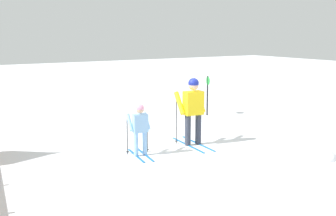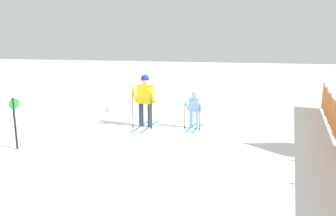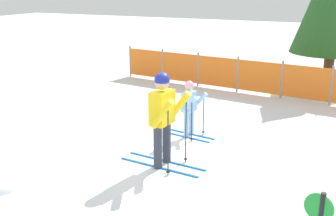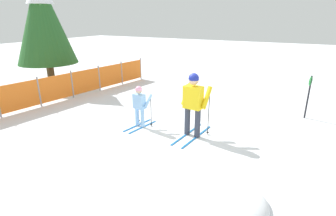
% 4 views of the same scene
% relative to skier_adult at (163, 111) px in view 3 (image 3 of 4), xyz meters
% --- Properties ---
extents(ground_plane, '(60.00, 60.00, 0.00)m').
position_rel_skier_adult_xyz_m(ground_plane, '(-0.16, 0.18, -1.02)').
color(ground_plane, white).
extents(skier_adult, '(1.64, 0.75, 1.71)m').
position_rel_skier_adult_xyz_m(skier_adult, '(0.00, 0.00, 0.00)').
color(skier_adult, '#1966B2').
rests_on(skier_adult, ground_plane).
extents(skier_child, '(1.17, 0.57, 1.22)m').
position_rel_skier_adult_xyz_m(skier_child, '(-0.15, 1.59, -0.30)').
color(skier_child, '#1966B2').
rests_on(skier_child, ground_plane).
extents(safety_fence, '(9.44, 1.28, 1.08)m').
position_rel_skier_adult_xyz_m(safety_fence, '(0.35, 5.67, -0.48)').
color(safety_fence, gray).
rests_on(safety_fence, ground_plane).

